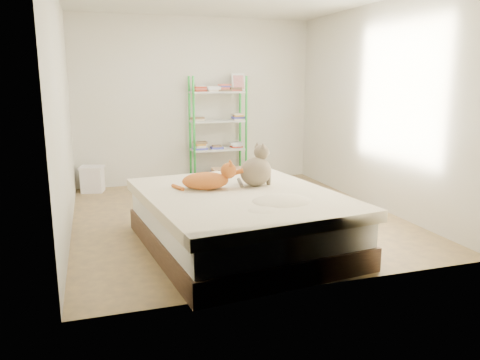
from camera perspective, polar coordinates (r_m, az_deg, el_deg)
name	(u,v)px	position (r m, az deg, el deg)	size (l,w,h in m)	color
room	(234,110)	(5.55, -0.69, 8.56)	(3.81, 4.21, 2.61)	tan
bed	(240,220)	(4.66, -0.06, -4.89)	(2.02, 2.40, 0.56)	brown
orange_cat	(205,179)	(4.71, -4.24, 0.17)	(0.55, 0.30, 0.22)	#C55F20
grey_cat	(256,165)	(4.84, 1.95, 1.79)	(0.32, 0.38, 0.43)	#8A795A
shelf_unit	(218,131)	(7.48, -2.65, 6.00)	(0.91, 0.36, 1.74)	green
cardboard_box	(233,182)	(6.74, -0.85, -0.28)	(0.57, 0.55, 0.45)	#A2765A
white_bin	(92,179)	(7.30, -17.54, 0.13)	(0.39, 0.36, 0.39)	white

